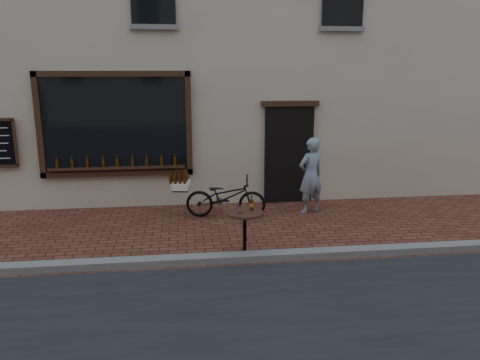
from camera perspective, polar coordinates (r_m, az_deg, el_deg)
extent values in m
plane|color=#53251B|center=(7.44, -2.76, -10.56)|extent=(90.00, 90.00, 0.00)
cube|color=slate|center=(7.60, -2.88, -9.53)|extent=(90.00, 0.25, 0.12)
cube|color=black|center=(10.39, -14.95, 6.54)|extent=(3.00, 0.06, 2.00)
cube|color=black|center=(10.30, -15.33, 12.38)|extent=(3.24, 0.10, 0.12)
cube|color=black|center=(10.54, -14.62, 0.81)|extent=(3.24, 0.10, 0.12)
cube|color=black|center=(10.69, -23.31, 6.09)|extent=(0.12, 0.10, 2.24)
cube|color=black|center=(10.27, -6.26, 6.84)|extent=(0.12, 0.10, 2.24)
cube|color=black|center=(10.47, -14.69, 1.44)|extent=(2.90, 0.16, 0.05)
cube|color=black|center=(10.69, 5.95, 3.04)|extent=(1.10, 0.10, 2.20)
cube|color=black|center=(10.51, 6.15, 9.24)|extent=(1.30, 0.10, 0.12)
cylinder|color=#3D1C07|center=(10.69, -21.39, 1.84)|extent=(0.06, 0.06, 0.19)
cylinder|color=#3D1C07|center=(10.61, -19.75, 1.91)|extent=(0.06, 0.06, 0.19)
cylinder|color=#3D1C07|center=(10.55, -18.10, 1.97)|extent=(0.06, 0.06, 0.19)
cylinder|color=#3D1C07|center=(10.49, -16.42, 2.03)|extent=(0.06, 0.06, 0.19)
cylinder|color=#3D1C07|center=(10.44, -14.73, 2.09)|extent=(0.06, 0.06, 0.19)
cylinder|color=#3D1C07|center=(10.41, -13.03, 2.14)|extent=(0.06, 0.06, 0.19)
cylinder|color=#3D1C07|center=(10.38, -11.31, 2.20)|extent=(0.06, 0.06, 0.19)
cylinder|color=#3D1C07|center=(10.36, -9.59, 2.25)|extent=(0.06, 0.06, 0.19)
cylinder|color=#3D1C07|center=(10.35, -7.86, 2.31)|extent=(0.06, 0.06, 0.19)
imported|color=black|center=(9.67, -1.75, -2.07)|extent=(1.72, 0.83, 0.87)
cube|color=black|center=(9.73, -7.15, -1.08)|extent=(0.40, 0.51, 0.03)
cube|color=white|center=(9.71, -7.16, -0.61)|extent=(0.40, 0.53, 0.13)
cylinder|color=#3D1C07|center=(9.49, -6.78, 0.06)|extent=(0.05, 0.05, 0.18)
cylinder|color=#3D1C07|center=(9.50, -7.35, 0.06)|extent=(0.05, 0.05, 0.18)
cylinder|color=#3D1C07|center=(9.52, -7.93, 0.07)|extent=(0.05, 0.05, 0.18)
cylinder|color=#3D1C07|center=(9.54, -8.50, 0.07)|extent=(0.05, 0.05, 0.18)
cylinder|color=#3D1C07|center=(9.60, -6.68, 0.22)|extent=(0.05, 0.05, 0.18)
cylinder|color=#3D1C07|center=(9.61, -7.24, 0.22)|extent=(0.05, 0.05, 0.18)
cylinder|color=#3D1C07|center=(9.63, -7.81, 0.23)|extent=(0.05, 0.05, 0.18)
cylinder|color=#3D1C07|center=(9.65, -8.37, 0.23)|extent=(0.05, 0.05, 0.18)
cylinder|color=#3D1C07|center=(9.71, -6.58, 0.38)|extent=(0.05, 0.05, 0.18)
cylinder|color=#3D1C07|center=(9.72, -7.14, 0.38)|extent=(0.05, 0.05, 0.18)
cylinder|color=#3D1C07|center=(9.74, -7.70, 0.38)|extent=(0.05, 0.05, 0.18)
cylinder|color=#3D1C07|center=(9.76, -8.25, 0.39)|extent=(0.05, 0.05, 0.18)
cylinder|color=#3D1C07|center=(9.82, -6.48, 0.53)|extent=(0.05, 0.05, 0.18)
cylinder|color=#3D1C07|center=(9.84, -7.03, 0.53)|extent=(0.05, 0.05, 0.18)
cylinder|color=black|center=(7.80, 0.57, -9.25)|extent=(0.44, 0.44, 0.03)
cylinder|color=black|center=(7.66, 0.57, -6.71)|extent=(0.06, 0.06, 0.71)
cylinder|color=#321910|center=(7.54, 0.58, -4.04)|extent=(0.61, 0.61, 0.04)
cylinder|color=gold|center=(7.58, 1.43, -3.04)|extent=(0.06, 0.06, 0.06)
cylinder|color=white|center=(7.44, -0.12, -3.60)|extent=(0.08, 0.08, 0.13)
imported|color=gray|center=(10.00, 8.63, 0.55)|extent=(0.70, 0.58, 1.62)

